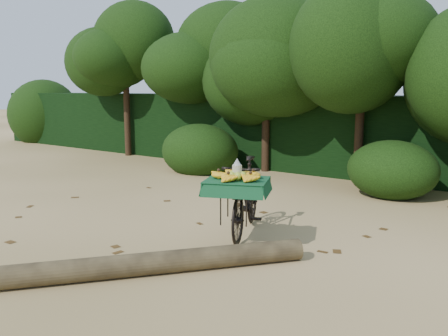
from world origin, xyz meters
The scene contains 7 objects.
ground centered at (0.00, 0.00, 0.00)m, with size 80.00×80.00×0.00m, color tan.
vendor_bicycle centered at (0.61, 0.86, 0.53)m, with size 1.26×1.87×1.04m.
fallen_log centered at (0.60, -0.88, 0.12)m, with size 0.24×0.24×3.35m, color brown.
hedge_backdrop centered at (0.00, 6.30, 0.90)m, with size 26.00×1.80×1.80m, color black.
tree_row centered at (-0.65, 5.50, 2.00)m, with size 14.50×2.00×4.00m, color black, non-canonical shape.
bush_clumps centered at (0.50, 4.30, 0.45)m, with size 8.80×1.70×0.90m, color black, non-canonical shape.
leaf_litter centered at (0.00, 0.65, 0.01)m, with size 7.00×7.30×0.01m, color #483013, non-canonical shape.
Camera 1 is at (4.05, -4.31, 1.95)m, focal length 38.00 mm.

